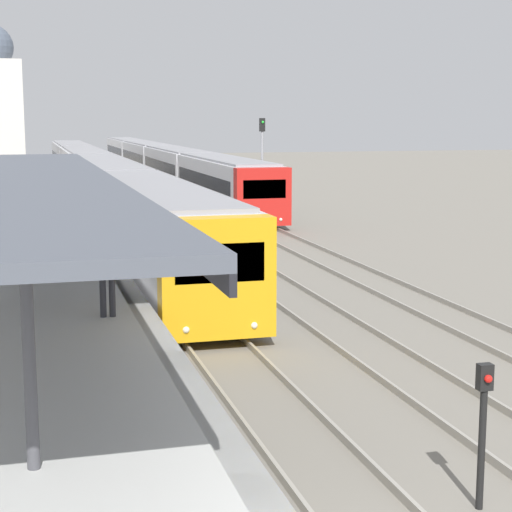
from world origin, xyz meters
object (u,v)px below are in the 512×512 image
person_on_platform (107,274)px  train_near (96,178)px  signal_mast_far (262,156)px  signal_post_near (483,421)px  train_far (161,163)px

person_on_platform → train_near: size_ratio=0.03×
person_on_platform → signal_mast_far: bearing=67.3°
signal_post_near → train_near: bearing=92.3°
signal_post_near → signal_mast_far: 34.88m
train_near → signal_post_near: bearing=-87.7°
train_far → signal_post_near: train_far is taller
person_on_platform → signal_post_near: (4.17, -8.58, -0.69)m
person_on_platform → signal_post_near: bearing=-64.1°
train_near → signal_post_near: (1.63, -41.28, -0.50)m
train_near → signal_post_near: size_ratio=31.71×
train_near → person_on_platform: bearing=-94.4°
train_far → signal_mast_far: bearing=-86.4°
train_far → signal_mast_far: signal_mast_far is taller
train_far → signal_mast_far: (1.53, -24.59, 1.57)m
signal_post_near → signal_mast_far: bearing=79.2°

